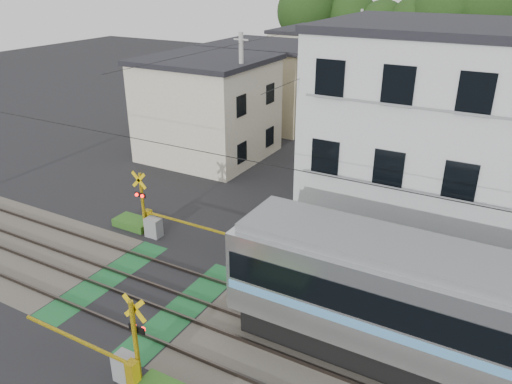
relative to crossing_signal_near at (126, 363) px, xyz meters
The scene contains 11 objects.
ground 4.53m from the crossing_signal_near, 125.29° to the left, with size 120.00×120.00×0.00m, color black.
track_bed 4.53m from the crossing_signal_near, 125.29° to the left, with size 120.00×120.00×0.14m.
crossing_signal_near is the anchor object (origin of this frame).
crossing_signal_far 8.95m from the crossing_signal_near, 125.29° to the left, with size 4.74×0.65×3.09m.
apartment_block 14.95m from the crossing_signal_near, 65.78° to the left, with size 10.20×8.36×9.30m.
houses_row 29.77m from the crossing_signal_near, 94.51° to the left, with size 22.07×31.35×6.80m.
tree_hill 52.72m from the crossing_signal_near, 91.38° to the left, with size 40.00×11.29×11.90m.
catenary 5.84m from the crossing_signal_near, 47.20° to the left, with size 60.00×5.04×7.00m.
utility_poles 27.12m from the crossing_signal_near, 97.77° to the left, with size 7.90×42.00×8.00m.
pedestrian 29.08m from the crossing_signal_near, 96.78° to the left, with size 0.54×0.36×1.49m, color #2B2630.
weed_patches 3.70m from the crossing_signal_near, 103.09° to the left, with size 10.25×8.80×0.40m.
Camera 1 is at (11.27, -11.53, 11.04)m, focal length 35.00 mm.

